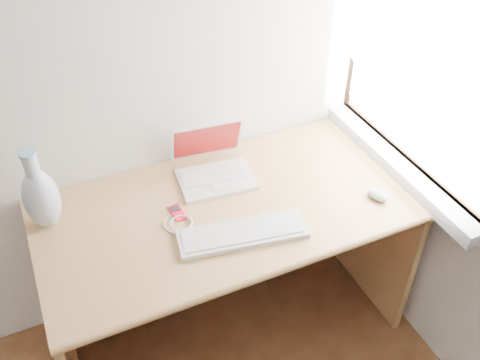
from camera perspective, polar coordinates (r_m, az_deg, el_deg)
name	(u,v)px	position (r m, az deg, el deg)	size (l,w,h in m)	color
window	(427,55)	(2.07, 19.31, 12.49)	(0.11, 0.99, 1.10)	white
desk	(220,231)	(2.27, -2.16, -5.50)	(1.45, 0.72, 0.77)	tan
laptop	(212,166)	(2.17, -2.96, 1.50)	(0.32, 0.28, 0.20)	white
external_keyboard	(242,234)	(1.93, 0.27, -5.74)	(0.48, 0.22, 0.02)	white
mouse	(378,195)	(2.14, 14.50, -1.56)	(0.05, 0.09, 0.03)	white
ipod	(177,212)	(2.03, -6.71, -3.45)	(0.05, 0.09, 0.01)	red
cable_coil	(178,223)	(1.99, -6.63, -4.58)	(0.11, 0.11, 0.01)	white
remote	(184,247)	(1.91, -5.95, -7.10)	(0.03, 0.07, 0.01)	white
vase	(41,197)	(2.02, -20.48, -1.67)	(0.13, 0.13, 0.33)	silver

